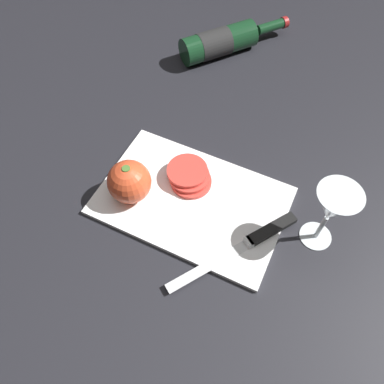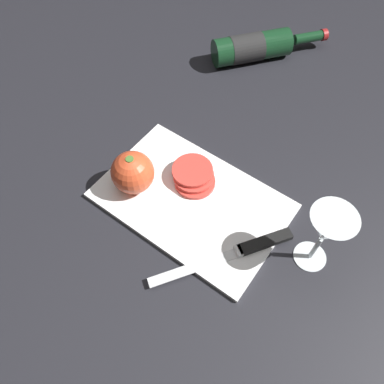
{
  "view_description": "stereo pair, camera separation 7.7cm",
  "coord_description": "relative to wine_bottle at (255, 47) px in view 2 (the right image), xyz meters",
  "views": [
    {
      "loc": [
        0.18,
        -0.37,
        0.69
      ],
      "look_at": [
        0.0,
        0.01,
        0.04
      ],
      "focal_mm": 35.0,
      "sensor_mm": 36.0,
      "label": 1
    },
    {
      "loc": [
        0.25,
        -0.33,
        0.69
      ],
      "look_at": [
        0.0,
        0.01,
        0.04
      ],
      "focal_mm": 35.0,
      "sensor_mm": 36.0,
      "label": 2
    }
  ],
  "objects": [
    {
      "name": "ground_plane",
      "position": [
        0.14,
        -0.5,
        -0.04
      ],
      "size": [
        3.0,
        3.0,
        0.0
      ],
      "primitive_type": "plane",
      "color": "black"
    },
    {
      "name": "cutting_board",
      "position": [
        0.14,
        -0.49,
        -0.03
      ],
      "size": [
        0.39,
        0.25,
        0.01
      ],
      "color": "white",
      "rests_on": "ground_plane"
    },
    {
      "name": "wine_bottle",
      "position": [
        0.0,
        0.0,
        0.0
      ],
      "size": [
        0.25,
        0.29,
        0.08
      ],
      "color": "#14381E",
      "rests_on": "ground_plane"
    },
    {
      "name": "tomato_slice_stack_near",
      "position": [
        0.12,
        -0.45,
        -0.01
      ],
      "size": [
        0.1,
        0.1,
        0.03
      ],
      "color": "#D63D33",
      "rests_on": "cutting_board"
    },
    {
      "name": "knife",
      "position": [
        0.31,
        -0.51,
        -0.02
      ],
      "size": [
        0.18,
        0.26,
        0.01
      ],
      "rotation": [
        0.0,
        0.0,
        4.12
      ],
      "color": "silver",
      "rests_on": "cutting_board"
    },
    {
      "name": "wine_glass",
      "position": [
        0.41,
        -0.46,
        0.08
      ],
      "size": [
        0.08,
        0.08,
        0.16
      ],
      "color": "silver",
      "rests_on": "ground_plane"
    },
    {
      "name": "whole_tomato",
      "position": [
        0.02,
        -0.53,
        0.02
      ],
      "size": [
        0.09,
        0.09,
        0.09
      ],
      "color": "#DB4C28",
      "rests_on": "cutting_board"
    }
  ]
}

